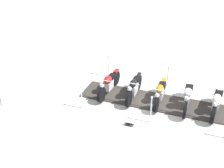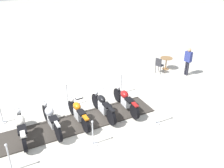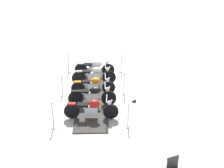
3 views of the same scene
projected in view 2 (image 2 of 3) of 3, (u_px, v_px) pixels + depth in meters
The scene contains 17 objects.
ground_plane at pixel (79, 123), 10.19m from camera, with size 80.00×80.00×0.00m, color beige.
display_platform at pixel (79, 122), 10.18m from camera, with size 6.67×1.41×0.05m, color #38332D.
motorcycle_maroon at pixel (125, 100), 10.91m from camera, with size 2.27×0.68×0.95m.
motorcycle_black at pixel (103, 106), 10.44m from camera, with size 2.16×0.73×0.99m.
motorcycle_copper at pixel (78, 113), 10.00m from camera, with size 2.11×0.76×0.92m.
motorcycle_chrome at pixel (51, 118), 9.52m from camera, with size 2.26×0.68×1.03m.
motorcycle_cream at pixel (22, 127), 9.07m from camera, with size 2.17×0.78×0.99m.
stanchion_right_rear at pixel (1, 115), 10.05m from camera, with size 0.28×0.28×1.04m.
stanchion_left_rear at pixel (10, 163), 7.70m from camera, with size 0.35×0.35×1.11m.
stanchion_right_front at pixel (121, 87), 12.38m from camera, with size 0.34×0.34×1.06m.
stanchion_left_mid at pixel (93, 137), 8.87m from camera, with size 0.36×0.36×1.04m.
stanchion_right_mid at pixel (67, 98), 11.18m from camera, with size 0.28×0.28×1.15m.
stanchion_left_front at pixel (156, 116), 10.00m from camera, with size 0.33×0.33×1.13m.
info_placard at pixel (79, 98), 11.97m from camera, with size 0.22×0.33×0.18m.
cafe_table at pixel (166, 61), 15.07m from camera, with size 0.75×0.75×0.74m.
cafe_chair_near_table at pixel (159, 64), 14.52m from camera, with size 0.53×0.53×0.97m.
bystander_person at pixel (188, 59), 14.09m from camera, with size 0.44×0.30×1.66m.
Camera 2 is at (8.23, -2.10, 6.03)m, focal length 39.09 mm.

